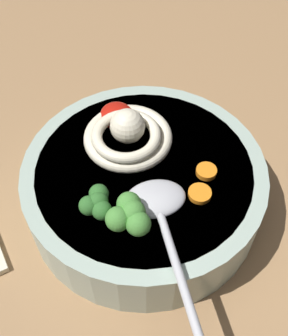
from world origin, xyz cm
name	(u,v)px	position (x,y,z in cm)	size (l,w,h in cm)	color
table_slab	(118,225)	(0.00, 0.00, 1.47)	(103.52, 103.52, 2.94)	#936D47
soup_bowl	(144,186)	(-0.71, 3.67, 6.31)	(25.95, 25.95, 6.51)	#9EB2A3
noodle_pile	(127,134)	(-4.67, 3.44, 10.79)	(10.66, 10.45, 4.28)	beige
soup_spoon	(159,210)	(5.14, 2.68, 10.26)	(17.53, 6.65, 1.60)	#B7B7BC
chili_sauce_dollop	(117,116)	(-8.13, 3.58, 10.41)	(4.23, 3.81, 1.91)	#B2190F
broccoli_floret_near_spoon	(128,216)	(5.34, -0.52, 11.69)	(4.52, 3.89, 3.57)	#7A9E60
broccoli_floret_right	(97,203)	(2.69, -2.57, 11.29)	(3.71, 3.19, 2.93)	#7A9E60
carrot_slice_beside_chili	(206,171)	(2.47, 9.30, 9.76)	(2.15, 2.15, 0.61)	orange
carrot_slice_front	(200,194)	(4.64, 7.37, 9.73)	(2.33, 2.33, 0.55)	orange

